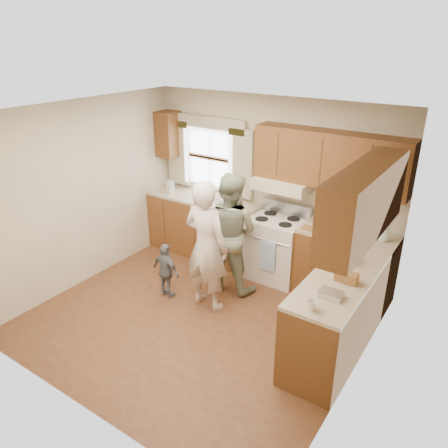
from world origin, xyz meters
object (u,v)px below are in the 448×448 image
Objects in this scene: stove at (276,247)px; child at (166,271)px; woman_left at (206,246)px; woman_right at (230,233)px.

stove is 1.60m from child.
stove is at bearing -106.04° from woman_left.
woman_right is 0.97m from child.
woman_left reaches higher than stove.
woman_left is (-0.38, -1.15, 0.38)m from stove.
woman_right is at bearing -122.60° from child.
child is (-0.55, -0.68, -0.44)m from woman_right.
stove is at bearing -127.56° from woman_right.
woman_left is 0.74m from child.
woman_right is at bearing -85.92° from woman_left.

